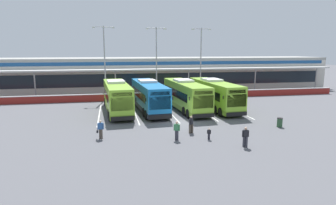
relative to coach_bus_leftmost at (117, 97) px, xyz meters
name	(u,v)px	position (x,y,z in m)	size (l,w,h in m)	color
ground_plane	(179,122)	(6.26, -6.59, -1.79)	(200.00, 200.00, 0.00)	#56565B
terminal_building	(147,73)	(6.26, 20.32, 1.23)	(70.00, 13.00, 6.00)	beige
red_barrier_wall	(157,96)	(6.26, 7.91, -1.23)	(60.00, 0.40, 1.10)	maroon
coach_bus_leftmost	(117,97)	(0.00, 0.00, 0.00)	(3.58, 12.29, 3.78)	#8CC633
coach_bus_left_centre	(149,97)	(3.93, -0.11, 0.00)	(3.58, 12.29, 3.78)	#1972B7
coach_bus_centre	(186,96)	(8.55, -0.38, 0.00)	(3.58, 12.29, 3.78)	#8CC633
coach_bus_right_centre	(214,95)	(12.40, -0.31, 0.00)	(3.58, 12.29, 3.78)	#8CC633
bay_stripe_far_west	(99,113)	(-2.14, -0.59, -1.78)	(0.14, 13.00, 0.01)	silver
bay_stripe_west	(135,112)	(2.06, -0.59, -1.78)	(0.14, 13.00, 0.01)	silver
bay_stripe_mid_west	(168,111)	(6.26, -0.59, -1.78)	(0.14, 13.00, 0.01)	silver
bay_stripe_centre	(200,109)	(10.46, -0.59, -1.78)	(0.14, 13.00, 0.01)	silver
bay_stripe_mid_east	(231,108)	(14.66, -0.59, -1.78)	(0.14, 13.00, 0.01)	silver
pedestrian_with_handbag	(100,129)	(-1.67, -10.86, -0.93)	(0.63, 0.37, 1.62)	#4C4238
pedestrian_in_dark_coat	(191,124)	(6.43, -10.72, -0.91)	(0.46, 0.43, 1.62)	#4C4238
pedestrian_child	(209,133)	(7.39, -12.91, -1.24)	(0.32, 0.25, 1.00)	black
pedestrian_near_bin	(245,136)	(9.56, -15.30, -0.91)	(0.54, 0.32, 1.62)	#33333D
pedestrian_approaching_bus	(177,130)	(4.67, -12.51, -0.91)	(0.52, 0.40, 1.62)	#33333D
lamp_post_west	(105,58)	(-1.48, 9.68, 4.50)	(3.24, 0.28, 11.00)	#9E9EA3
lamp_post_centre	(156,57)	(6.62, 10.90, 4.50)	(3.24, 0.28, 11.00)	#9E9EA3
lamp_post_east	(201,57)	(14.01, 10.87, 4.50)	(3.24, 0.28, 11.00)	#9E9EA3
litter_bin	(280,122)	(15.62, -10.35, -1.32)	(0.54, 0.54, 0.93)	#2D5133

